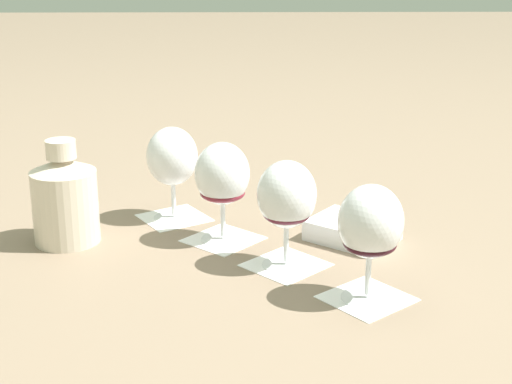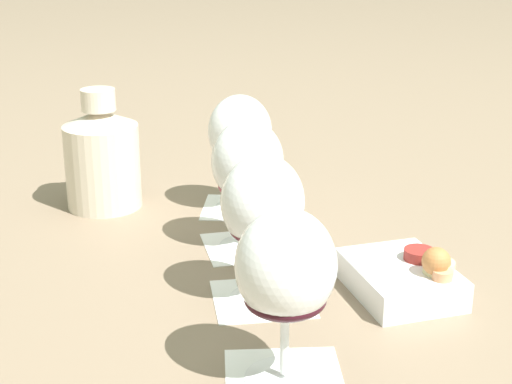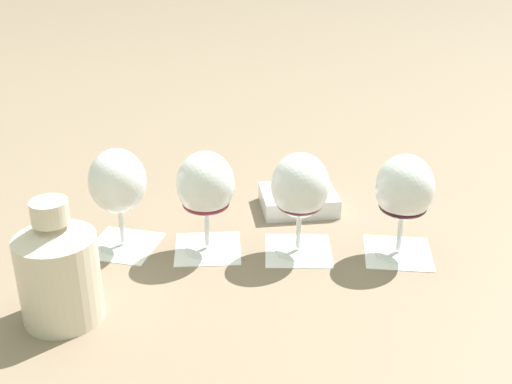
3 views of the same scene
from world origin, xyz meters
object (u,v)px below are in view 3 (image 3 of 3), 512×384
(snack_dish, at_px, (300,197))
(wine_glass_3, at_px, (404,192))
(wine_glass_0, at_px, (118,186))
(wine_glass_2, at_px, (300,190))
(ceramic_vase, at_px, (58,269))
(wine_glass_1, at_px, (206,188))

(snack_dish, bearing_deg, wine_glass_3, -3.38)
(wine_glass_0, height_order, wine_glass_2, same)
(ceramic_vase, bearing_deg, wine_glass_1, 90.47)
(wine_glass_0, bearing_deg, wine_glass_3, 42.04)
(wine_glass_2, relative_size, ceramic_vase, 0.95)
(wine_glass_3, height_order, ceramic_vase, ceramic_vase)
(wine_glass_0, height_order, snack_dish, wine_glass_0)
(wine_glass_2, bearing_deg, snack_dish, 130.84)
(wine_glass_1, bearing_deg, wine_glass_3, 42.64)
(wine_glass_1, height_order, wine_glass_2, same)
(wine_glass_1, height_order, snack_dish, wine_glass_1)
(wine_glass_1, height_order, ceramic_vase, ceramic_vase)
(wine_glass_3, distance_m, snack_dish, 0.24)
(wine_glass_3, bearing_deg, wine_glass_1, -137.36)
(wine_glass_2, height_order, wine_glass_3, same)
(wine_glass_1, bearing_deg, wine_glass_0, -139.30)
(wine_glass_0, distance_m, wine_glass_1, 0.14)
(wine_glass_1, bearing_deg, wine_glass_2, 42.71)
(wine_glass_2, xyz_separation_m, snack_dish, (-0.11, 0.12, -0.09))
(wine_glass_1, distance_m, wine_glass_2, 0.15)
(wine_glass_0, relative_size, wine_glass_3, 1.00)
(wine_glass_0, relative_size, snack_dish, 0.97)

